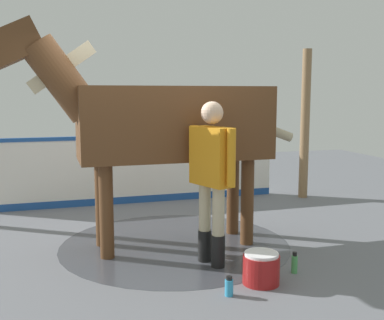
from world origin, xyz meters
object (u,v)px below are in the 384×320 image
(horse, at_px, (163,122))
(bottle_spray, at_px, (294,263))
(handler, at_px, (212,171))
(bottle_shampoo, at_px, (229,287))
(wash_bucket, at_px, (261,268))

(horse, bearing_deg, bottle_spray, 130.32)
(handler, height_order, bottle_shampoo, handler)
(wash_bucket, bearing_deg, handler, -65.54)
(handler, bearing_deg, horse, 93.78)
(wash_bucket, bearing_deg, bottle_shampoo, 23.99)
(handler, distance_m, bottle_spray, 1.30)
(wash_bucket, bearing_deg, horse, -65.44)
(handler, xyz_separation_m, wash_bucket, (-0.30, 0.65, -0.88))
(bottle_spray, bearing_deg, horse, -49.01)
(handler, distance_m, wash_bucket, 1.14)
(horse, height_order, bottle_shampoo, horse)
(horse, distance_m, handler, 0.97)
(bottle_shampoo, xyz_separation_m, bottle_spray, (-0.85, -0.33, 0.02))
(wash_bucket, height_order, bottle_spray, wash_bucket)
(wash_bucket, relative_size, bottle_shampoo, 1.95)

